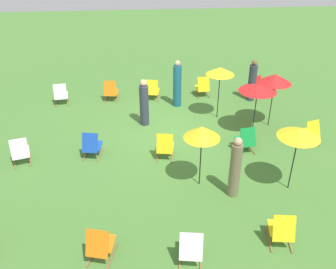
# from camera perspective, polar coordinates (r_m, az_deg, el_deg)

# --- Properties ---
(ground_plane) EXTENTS (40.00, 40.00, 0.00)m
(ground_plane) POSITION_cam_1_polar(r_m,az_deg,el_deg) (12.72, -0.48, 0.76)
(ground_plane) COLOR #477A33
(deckchair_0) EXTENTS (0.56, 0.81, 0.83)m
(deckchair_0) POSITION_cam_1_polar(r_m,az_deg,el_deg) (15.66, 13.15, 7.33)
(deckchair_0) COLOR olive
(deckchair_0) RESTS_ON ground
(deckchair_2) EXTENTS (0.58, 0.82, 0.83)m
(deckchair_2) POSITION_cam_1_polar(r_m,az_deg,el_deg) (11.65, 11.92, -0.85)
(deckchair_2) COLOR olive
(deckchair_2) RESTS_ON ground
(deckchair_3) EXTENTS (0.66, 0.86, 0.83)m
(deckchair_3) POSITION_cam_1_polar(r_m,az_deg,el_deg) (8.18, -10.46, -16.48)
(deckchair_3) COLOR olive
(deckchair_3) RESTS_ON ground
(deckchair_4) EXTENTS (0.68, 0.87, 0.83)m
(deckchair_4) POSITION_cam_1_polar(r_m,az_deg,el_deg) (12.62, 21.04, 0.24)
(deckchair_4) COLOR olive
(deckchair_4) RESTS_ON ground
(deckchair_5) EXTENTS (0.55, 0.81, 0.83)m
(deckchair_5) POSITION_cam_1_polar(r_m,az_deg,el_deg) (15.07, -16.26, 5.97)
(deckchair_5) COLOR olive
(deckchair_5) RESTS_ON ground
(deckchair_6) EXTENTS (0.66, 0.86, 0.83)m
(deckchair_6) POSITION_cam_1_polar(r_m,az_deg,el_deg) (11.68, -21.92, -2.48)
(deckchair_6) COLOR olive
(deckchair_6) RESTS_ON ground
(deckchair_7) EXTENTS (0.59, 0.83, 0.83)m
(deckchair_7) POSITION_cam_1_polar(r_m,az_deg,el_deg) (14.93, -8.82, 6.64)
(deckchair_7) COLOR olive
(deckchair_7) RESTS_ON ground
(deckchair_8) EXTENTS (0.62, 0.84, 0.83)m
(deckchair_8) POSITION_cam_1_polar(r_m,az_deg,el_deg) (14.86, -2.44, 6.86)
(deckchair_8) COLOR olive
(deckchair_8) RESTS_ON ground
(deckchair_10) EXTENTS (0.61, 0.83, 0.83)m
(deckchair_10) POSITION_cam_1_polar(r_m,az_deg,el_deg) (11.36, -11.72, -1.69)
(deckchair_10) COLOR olive
(deckchair_10) RESTS_ON ground
(deckchair_11) EXTENTS (0.60, 0.83, 0.83)m
(deckchair_11) POSITION_cam_1_polar(r_m,az_deg,el_deg) (11.08, -0.46, -1.86)
(deckchair_11) COLOR olive
(deckchair_11) RESTS_ON ground
(deckchair_12) EXTENTS (0.58, 0.82, 0.83)m
(deckchair_12) POSITION_cam_1_polar(r_m,az_deg,el_deg) (8.72, 17.17, -13.95)
(deckchair_12) COLOR olive
(deckchair_12) RESTS_ON ground
(deckchair_13) EXTENTS (0.54, 0.80, 0.83)m
(deckchair_13) POSITION_cam_1_polar(r_m,az_deg,el_deg) (15.22, 5.38, 7.33)
(deckchair_13) COLOR olive
(deckchair_13) RESTS_ON ground
(deckchair_14) EXTENTS (0.59, 0.83, 0.83)m
(deckchair_14) POSITION_cam_1_polar(r_m,az_deg,el_deg) (8.01, 3.58, -17.12)
(deckchair_14) COLOR olive
(deckchair_14) RESTS_ON ground
(umbrella_0) EXTENTS (0.99, 0.99, 1.91)m
(umbrella_0) POSITION_cam_1_polar(r_m,az_deg,el_deg) (12.96, 8.11, 9.71)
(umbrella_0) COLOR black
(umbrella_0) RESTS_ON ground
(umbrella_1) EXTENTS (0.95, 0.95, 1.80)m
(umbrella_1) POSITION_cam_1_polar(r_m,az_deg,el_deg) (9.32, 5.28, 0.34)
(umbrella_1) COLOR black
(umbrella_1) RESTS_ON ground
(umbrella_2) EXTENTS (1.06, 1.06, 1.83)m
(umbrella_2) POSITION_cam_1_polar(r_m,az_deg,el_deg) (9.65, 19.65, 0.19)
(umbrella_2) COLOR black
(umbrella_2) RESTS_ON ground
(umbrella_3) EXTENTS (1.22, 1.22, 1.76)m
(umbrella_3) POSITION_cam_1_polar(r_m,az_deg,el_deg) (12.16, 13.76, 7.03)
(umbrella_3) COLOR black
(umbrella_3) RESTS_ON ground
(umbrella_4) EXTENTS (1.10, 1.10, 1.90)m
(umbrella_4) POSITION_cam_1_polar(r_m,az_deg,el_deg) (12.79, 16.27, 8.30)
(umbrella_4) COLOR black
(umbrella_4) RESTS_ON ground
(person_0) EXTENTS (0.39, 0.39, 1.67)m
(person_0) POSITION_cam_1_polar(r_m,az_deg,el_deg) (12.75, -3.72, 4.79)
(person_0) COLOR #333847
(person_0) RESTS_ON ground
(person_1) EXTENTS (0.45, 0.45, 1.82)m
(person_1) POSITION_cam_1_polar(r_m,az_deg,el_deg) (14.10, 1.45, 7.70)
(person_1) COLOR #195972
(person_1) RESTS_ON ground
(person_2) EXTENTS (0.39, 0.39, 1.73)m
(person_2) POSITION_cam_1_polar(r_m,az_deg,el_deg) (9.50, 10.37, -5.23)
(person_2) COLOR #72664C
(person_2) RESTS_ON ground
(person_3) EXTENTS (0.40, 0.40, 1.64)m
(person_3) POSITION_cam_1_polar(r_m,az_deg,el_deg) (14.98, 12.90, 7.97)
(person_3) COLOR #333847
(person_3) RESTS_ON ground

